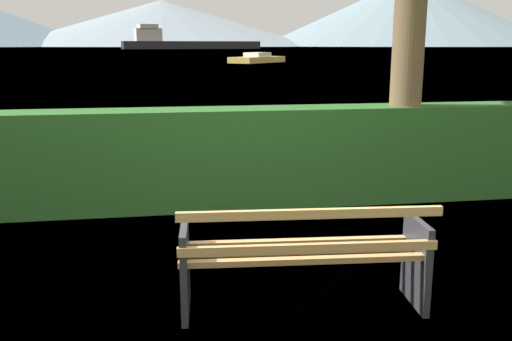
% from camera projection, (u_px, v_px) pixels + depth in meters
% --- Properties ---
extents(ground_plane, '(1400.00, 1400.00, 0.00)m').
position_uv_depth(ground_plane, '(301.00, 306.00, 4.29)').
color(ground_plane, olive).
extents(water_surface, '(620.00, 620.00, 0.00)m').
position_uv_depth(water_surface, '(164.00, 48.00, 300.10)').
color(water_surface, slate).
rests_on(water_surface, ground_plane).
extents(park_bench, '(1.87, 0.71, 0.87)m').
position_uv_depth(park_bench, '(304.00, 256.00, 4.14)').
color(park_bench, tan).
rests_on(park_bench, ground_plane).
extents(hedge_row, '(8.30, 0.60, 1.21)m').
position_uv_depth(hedge_row, '(247.00, 157.00, 6.90)').
color(hedge_row, '#285B23').
rests_on(hedge_row, ground_plane).
extents(cargo_ship_large, '(61.49, 20.70, 10.33)m').
position_uv_depth(cargo_ship_large, '(182.00, 42.00, 245.65)').
color(cargo_ship_large, '#232328').
rests_on(cargo_ship_large, water_surface).
extents(fishing_boat_near, '(7.14, 7.69, 1.10)m').
position_uv_depth(fishing_boat_near, '(257.00, 59.00, 61.61)').
color(fishing_boat_near, gold).
rests_on(fishing_boat_near, water_surface).
extents(distant_hills, '(875.84, 401.80, 75.77)m').
position_uv_depth(distant_hills, '(96.00, 11.00, 549.48)').
color(distant_hills, slate).
rests_on(distant_hills, ground_plane).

